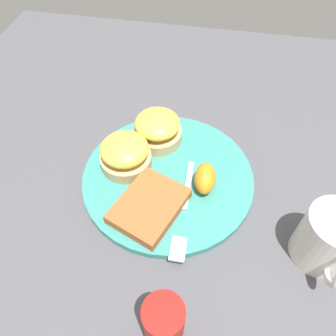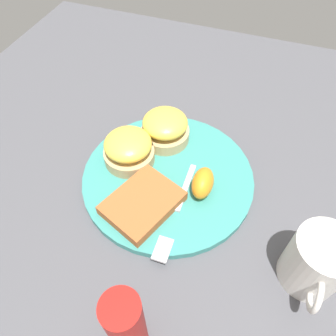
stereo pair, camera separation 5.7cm
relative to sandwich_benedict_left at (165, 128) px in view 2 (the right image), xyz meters
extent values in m
plane|color=#4C4C51|center=(0.08, 0.04, -0.04)|extent=(1.10, 1.10, 0.00)
cylinder|color=teal|center=(0.08, 0.04, -0.04)|extent=(0.31, 0.31, 0.01)
cylinder|color=tan|center=(0.00, 0.00, -0.02)|extent=(0.09, 0.09, 0.02)
ellipsoid|color=yellow|center=(0.00, 0.00, 0.01)|extent=(0.09, 0.09, 0.04)
cylinder|color=tan|center=(0.07, -0.04, -0.02)|extent=(0.09, 0.09, 0.02)
ellipsoid|color=yellow|center=(0.07, -0.04, 0.01)|extent=(0.09, 0.09, 0.04)
cube|color=#AA592C|center=(0.16, 0.02, -0.02)|extent=(0.15, 0.13, 0.02)
ellipsoid|color=orange|center=(0.09, 0.10, -0.01)|extent=(0.06, 0.04, 0.04)
cube|color=silver|center=(0.10, 0.07, -0.03)|extent=(0.10, 0.01, 0.00)
cube|color=silver|center=(0.22, 0.08, -0.03)|extent=(0.04, 0.02, 0.00)
cylinder|color=silver|center=(0.18, 0.29, 0.01)|extent=(0.08, 0.08, 0.10)
torus|color=silver|center=(0.23, 0.29, 0.01)|extent=(0.05, 0.01, 0.05)
cylinder|color=#B21914|center=(0.35, 0.08, 0.03)|extent=(0.04, 0.04, 0.15)
camera|label=1|loc=(0.43, 0.10, 0.44)|focal=35.00mm
camera|label=2|loc=(0.42, 0.16, 0.44)|focal=35.00mm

